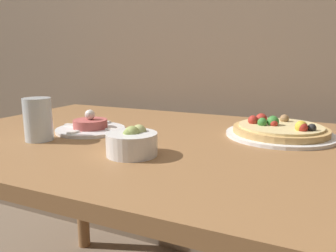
% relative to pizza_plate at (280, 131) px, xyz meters
% --- Properties ---
extents(dining_table, '(1.38, 0.90, 0.74)m').
position_rel_pizza_plate_xyz_m(dining_table, '(-0.33, -0.16, -0.11)').
color(dining_table, olive).
rests_on(dining_table, ground_plane).
extents(pizza_plate, '(0.32, 0.32, 0.06)m').
position_rel_pizza_plate_xyz_m(pizza_plate, '(0.00, 0.00, 0.00)').
color(pizza_plate, white).
rests_on(pizza_plate, dining_table).
extents(tartare_plate, '(0.22, 0.22, 0.07)m').
position_rel_pizza_plate_xyz_m(tartare_plate, '(-0.56, -0.18, -0.00)').
color(tartare_plate, white).
rests_on(tartare_plate, dining_table).
extents(small_bowl, '(0.12, 0.12, 0.07)m').
position_rel_pizza_plate_xyz_m(small_bowl, '(-0.30, -0.35, 0.01)').
color(small_bowl, white).
rests_on(small_bowl, dining_table).
extents(drinking_glass, '(0.08, 0.08, 0.12)m').
position_rel_pizza_plate_xyz_m(drinking_glass, '(-0.62, -0.34, 0.04)').
color(drinking_glass, silver).
rests_on(drinking_glass, dining_table).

